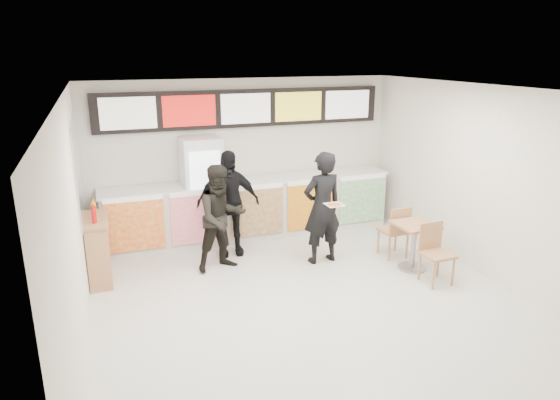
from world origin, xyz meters
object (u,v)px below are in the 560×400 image
drinks_fridge (203,191)px  customer_left (222,218)px  customer_mid (228,203)px  customer_main (322,208)px  cafe_table (414,238)px  condiment_ledge (98,249)px  service_counter (252,208)px

drinks_fridge → customer_left: size_ratio=1.13×
customer_mid → customer_main: bearing=-28.6°
drinks_fridge → customer_left: bearing=-88.3°
customer_left → cafe_table: customer_left is taller
drinks_fridge → cafe_table: 3.85m
customer_left → condiment_ledge: (-1.92, 0.22, -0.35)m
customer_mid → customer_left: bearing=-110.6°
customer_mid → cafe_table: customer_mid is taller
drinks_fridge → cafe_table: drinks_fridge is taller
service_counter → drinks_fridge: (-0.93, 0.02, 0.43)m
drinks_fridge → condiment_ledge: drinks_fridge is taller
drinks_fridge → customer_main: 2.32m
drinks_fridge → service_counter: bearing=-1.0°
service_counter → customer_left: customer_left is taller
customer_mid → cafe_table: 3.20m
service_counter → drinks_fridge: bearing=179.0°
customer_main → cafe_table: customer_main is taller
service_counter → customer_main: 1.78m
drinks_fridge → condiment_ledge: bearing=-150.6°
customer_main → customer_mid: bearing=-37.5°
customer_main → condiment_ledge: 3.64m
service_counter → drinks_fridge: size_ratio=2.78×
customer_mid → cafe_table: (2.69, -1.68, -0.39)m
customer_main → customer_mid: (-1.39, 0.88, -0.02)m
customer_main → condiment_ledge: customer_main is taller
customer_mid → service_counter: bearing=50.8°
drinks_fridge → condiment_ledge: 2.21m
service_counter → cafe_table: service_counter is taller
customer_mid → condiment_ledge: bearing=-166.8°
customer_main → customer_mid: customer_main is taller
service_counter → customer_left: (-0.90, -1.26, 0.31)m
service_counter → customer_main: (0.76, -1.56, 0.39)m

